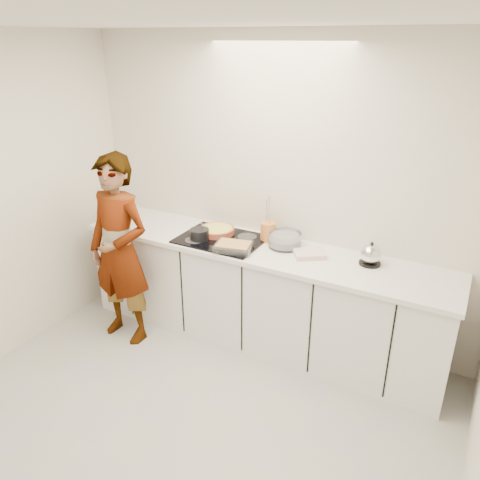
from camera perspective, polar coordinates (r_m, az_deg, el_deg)
The scene contains 14 objects.
floor at distance 3.54m, azimuth -7.98°, elevation -22.23°, with size 3.60×3.20×0.00m, color #A9A9A8.
ceiling at distance 2.49m, azimuth -11.63°, elevation 24.82°, with size 3.60×3.20×0.00m, color white.
wall_back at distance 4.05m, azimuth 4.35°, elevation 5.84°, with size 3.60×0.00×2.60m, color silver.
base_cabinets at distance 4.14m, azimuth 2.14°, elevation -6.84°, with size 3.20×0.58×0.87m, color white.
countertop at distance 3.93m, azimuth 2.24°, elevation -1.10°, with size 3.24×0.64×0.04m, color white.
hob at distance 4.06m, azimuth -2.32°, elevation 0.12°, with size 0.72×0.54×0.01m, color black.
tart_dish at distance 4.15m, azimuth -2.83°, elevation 1.19°, with size 0.41×0.41×0.05m.
saucepan at distance 4.03m, azimuth -4.96°, elevation 0.71°, with size 0.17×0.17×0.16m.
baking_dish at distance 3.82m, azimuth -0.79°, elevation -0.78°, with size 0.34×0.28×0.06m.
mixing_bowl at distance 3.92m, azimuth 5.48°, elevation -0.02°, with size 0.32×0.32×0.13m.
tea_towel at distance 3.79m, azimuth 8.47°, elevation -1.69°, with size 0.24×0.18×0.04m, color white.
kettle at distance 3.72m, azimuth 15.64°, elevation -1.77°, with size 0.22×0.22×0.19m.
utensil_crock at distance 4.02m, azimuth 3.44°, elevation 1.03°, with size 0.13×0.13×0.17m, color orange.
cook at distance 4.13m, azimuth -14.47°, elevation -1.31°, with size 0.62×0.40×1.69m, color white.
Camera 1 is at (1.56, -1.93, 2.52)m, focal length 35.00 mm.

